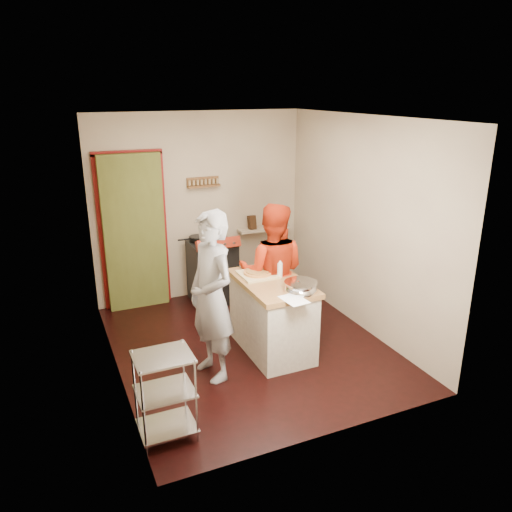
% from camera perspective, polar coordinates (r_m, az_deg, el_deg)
% --- Properties ---
extents(floor, '(3.50, 3.50, 0.00)m').
position_cam_1_polar(floor, '(5.98, -0.80, -10.15)').
color(floor, black).
rests_on(floor, ground).
extents(back_wall, '(3.00, 0.44, 2.60)m').
position_cam_1_polar(back_wall, '(6.98, -11.47, 3.76)').
color(back_wall, tan).
rests_on(back_wall, ground).
extents(left_wall, '(0.04, 3.50, 2.60)m').
position_cam_1_polar(left_wall, '(5.11, -16.54, -0.18)').
color(left_wall, tan).
rests_on(left_wall, ground).
extents(right_wall, '(0.04, 3.50, 2.60)m').
position_cam_1_polar(right_wall, '(6.19, 12.05, 3.43)').
color(right_wall, tan).
rests_on(right_wall, ground).
extents(ceiling, '(3.00, 3.50, 0.02)m').
position_cam_1_polar(ceiling, '(5.25, -0.93, 15.68)').
color(ceiling, white).
rests_on(ceiling, back_wall).
extents(stove, '(0.60, 0.63, 1.00)m').
position_cam_1_polar(stove, '(7.03, -4.99, -1.67)').
color(stove, black).
rests_on(stove, ground).
extents(wire_shelving, '(0.48, 0.40, 0.80)m').
position_cam_1_polar(wire_shelving, '(4.44, -10.36, -15.08)').
color(wire_shelving, silver).
rests_on(wire_shelving, ground).
extents(island, '(0.68, 1.29, 1.17)m').
position_cam_1_polar(island, '(5.69, 1.90, -6.58)').
color(island, beige).
rests_on(island, ground).
extents(person_stripe, '(0.55, 0.72, 1.78)m').
position_cam_1_polar(person_stripe, '(5.05, -5.10, -4.67)').
color(person_stripe, '#A6A5AA').
rests_on(person_stripe, ground).
extents(person_red, '(1.01, 0.94, 1.65)m').
position_cam_1_polar(person_red, '(5.86, 1.87, -1.87)').
color(person_red, '#AD250B').
rests_on(person_red, ground).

